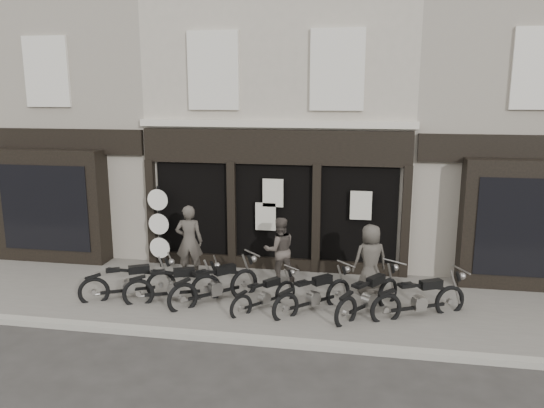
% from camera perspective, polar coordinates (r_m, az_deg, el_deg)
% --- Properties ---
extents(ground_plane, '(90.00, 90.00, 0.00)m').
position_cam_1_polar(ground_plane, '(12.01, -2.26, -11.94)').
color(ground_plane, '#2D2B28').
rests_on(ground_plane, ground).
extents(pavement, '(30.00, 4.20, 0.12)m').
position_cam_1_polar(pavement, '(12.80, -1.39, -10.09)').
color(pavement, '#635D57').
rests_on(pavement, ground_plane).
extents(kerb, '(30.00, 0.25, 0.13)m').
position_cam_1_polar(kerb, '(10.88, -3.71, -14.26)').
color(kerb, gray).
rests_on(kerb, ground_plane).
extents(central_building, '(7.30, 6.22, 8.34)m').
position_cam_1_polar(central_building, '(16.85, 1.99, 9.33)').
color(central_building, '#B0A697').
rests_on(central_building, ground).
extents(neighbour_left, '(5.60, 6.73, 8.34)m').
position_cam_1_polar(neighbour_left, '(18.78, -17.85, 8.92)').
color(neighbour_left, gray).
rests_on(neighbour_left, ground).
extents(neighbour_right, '(5.60, 6.73, 8.34)m').
position_cam_1_polar(neighbour_right, '(17.10, 23.76, 8.23)').
color(neighbour_right, gray).
rests_on(neighbour_right, ground).
extents(motorcycle_0, '(2.05, 1.30, 1.07)m').
position_cam_1_polar(motorcycle_0, '(13.00, -15.11, -8.43)').
color(motorcycle_0, black).
rests_on(motorcycle_0, ground).
extents(motorcycle_1, '(2.14, 1.13, 1.08)m').
position_cam_1_polar(motorcycle_1, '(12.58, -10.52, -8.89)').
color(motorcycle_1, black).
rests_on(motorcycle_1, ground).
extents(motorcycle_2, '(1.85, 1.84, 1.12)m').
position_cam_1_polar(motorcycle_2, '(12.43, -6.09, -8.94)').
color(motorcycle_2, black).
rests_on(motorcycle_2, ground).
extents(motorcycle_3, '(1.37, 1.57, 0.90)m').
position_cam_1_polar(motorcycle_3, '(12.05, -0.79, -10.01)').
color(motorcycle_3, black).
rests_on(motorcycle_3, ground).
extents(motorcycle_4, '(1.72, 1.69, 1.04)m').
position_cam_1_polar(motorcycle_4, '(11.94, 4.51, -9.97)').
color(motorcycle_4, black).
rests_on(motorcycle_4, ground).
extents(motorcycle_5, '(1.55, 1.97, 1.08)m').
position_cam_1_polar(motorcycle_5, '(11.96, 10.35, -10.02)').
color(motorcycle_5, black).
rests_on(motorcycle_5, ground).
extents(motorcycle_6, '(2.11, 1.30, 1.10)m').
position_cam_1_polar(motorcycle_6, '(12.03, 15.61, -10.11)').
color(motorcycle_6, black).
rests_on(motorcycle_6, ground).
extents(man_left, '(0.77, 0.57, 1.92)m').
position_cam_1_polar(man_left, '(13.88, -8.90, -4.00)').
color(man_left, '#423D36').
rests_on(man_left, pavement).
extents(man_centre, '(0.99, 0.90, 1.67)m').
position_cam_1_polar(man_centre, '(13.44, 0.81, -4.94)').
color(man_centre, '#48403A').
rests_on(man_centre, pavement).
extents(man_right, '(0.98, 0.82, 1.70)m').
position_cam_1_polar(man_right, '(12.84, 10.53, -5.89)').
color(man_right, '#423E37').
rests_on(man_right, pavement).
extents(advert_sign_post, '(0.58, 0.37, 2.38)m').
position_cam_1_polar(advert_sign_post, '(14.78, -12.02, -2.80)').
color(advert_sign_post, black).
rests_on(advert_sign_post, ground).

